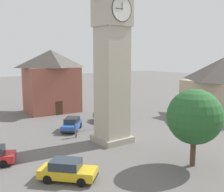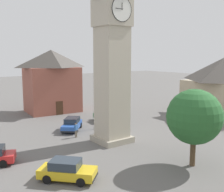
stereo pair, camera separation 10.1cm
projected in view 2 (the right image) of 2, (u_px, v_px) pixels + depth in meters
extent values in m
plane|color=#605E5B|center=(112.00, 141.00, 28.66)|extent=(200.00, 200.00, 0.00)
cube|color=#A59C89|center=(112.00, 139.00, 28.62)|extent=(3.42, 3.42, 0.60)
cube|color=#B7AD99|center=(112.00, 83.00, 27.76)|extent=(2.73, 2.73, 11.18)
cube|color=#B7AD99|center=(112.00, 11.00, 26.72)|extent=(3.06, 3.06, 3.01)
cylinder|color=white|center=(122.00, 9.00, 25.48)|extent=(2.30, 0.04, 2.30)
torus|color=black|center=(122.00, 9.00, 25.47)|extent=(2.36, 0.06, 2.36)
cube|color=black|center=(122.00, 6.00, 25.41)|extent=(0.05, 0.02, 0.64)
cube|color=black|center=(119.00, 9.00, 25.24)|extent=(0.87, 0.02, 0.04)
cylinder|color=white|center=(103.00, 13.00, 27.97)|extent=(2.30, 0.04, 2.30)
torus|color=black|center=(103.00, 13.00, 27.97)|extent=(2.36, 0.06, 2.36)
cylinder|color=black|center=(3.00, 164.00, 21.88)|extent=(0.67, 0.47, 0.64)
cylinder|color=black|center=(7.00, 157.00, 23.43)|extent=(0.67, 0.47, 0.64)
cube|color=#2D5BB7|center=(72.00, 125.00, 32.86)|extent=(3.99, 4.19, 0.64)
cube|color=#28333D|center=(72.00, 120.00, 32.92)|extent=(2.56, 2.61, 0.64)
cylinder|color=black|center=(76.00, 131.00, 31.61)|extent=(0.59, 0.62, 0.64)
cylinder|color=black|center=(63.00, 130.00, 31.76)|extent=(0.59, 0.62, 0.64)
cylinder|color=black|center=(81.00, 125.00, 34.04)|extent=(0.59, 0.62, 0.64)
cylinder|color=black|center=(68.00, 125.00, 34.18)|extent=(0.59, 0.62, 0.64)
cube|color=black|center=(68.00, 132.00, 30.90)|extent=(1.32, 1.20, 0.16)
cube|color=gold|center=(68.00, 172.00, 19.62)|extent=(4.05, 4.15, 0.64)
cube|color=#28333D|center=(65.00, 164.00, 19.55)|extent=(2.58, 2.60, 0.64)
cylinder|color=black|center=(87.00, 173.00, 20.22)|extent=(0.60, 0.62, 0.64)
cylinder|color=black|center=(81.00, 182.00, 18.66)|extent=(0.60, 0.62, 0.64)
cylinder|color=black|center=(56.00, 170.00, 20.65)|extent=(0.60, 0.62, 0.64)
cylinder|color=black|center=(47.00, 179.00, 19.09)|extent=(0.60, 0.62, 0.64)
cube|color=black|center=(95.00, 177.00, 19.29)|extent=(1.29, 1.23, 0.16)
cube|color=#236B38|center=(105.00, 117.00, 37.19)|extent=(2.37, 4.33, 0.64)
cube|color=#28333D|center=(104.00, 113.00, 37.23)|extent=(1.89, 2.33, 0.64)
cylinder|color=black|center=(114.00, 121.00, 36.50)|extent=(0.33, 0.67, 0.64)
cylinder|color=black|center=(103.00, 122.00, 35.79)|extent=(0.33, 0.67, 0.64)
cylinder|color=black|center=(106.00, 117.00, 38.67)|extent=(0.33, 0.67, 0.64)
cylinder|color=black|center=(96.00, 118.00, 37.97)|extent=(0.33, 0.67, 0.64)
cube|color=black|center=(111.00, 122.00, 35.44)|extent=(1.66, 0.40, 0.16)
cylinder|color=#706656|center=(76.00, 134.00, 29.92)|extent=(0.13, 0.13, 0.82)
cylinder|color=#706656|center=(77.00, 134.00, 30.07)|extent=(0.13, 0.13, 0.82)
cube|color=#386BB7|center=(76.00, 128.00, 29.89)|extent=(0.41, 0.33, 0.60)
cylinder|color=#386BB7|center=(75.00, 128.00, 29.70)|extent=(0.09, 0.09, 0.60)
cylinder|color=#386BB7|center=(77.00, 127.00, 30.09)|extent=(0.09, 0.09, 0.60)
sphere|color=tan|center=(76.00, 124.00, 29.82)|extent=(0.22, 0.22, 0.22)
sphere|color=black|center=(76.00, 123.00, 29.81)|extent=(0.20, 0.20, 0.20)
cylinder|color=brown|center=(193.00, 151.00, 22.14)|extent=(0.44, 0.44, 2.54)
sphere|color=#28602D|center=(194.00, 117.00, 21.72)|extent=(4.47, 4.47, 4.47)
cube|color=tan|center=(223.00, 99.00, 40.03)|extent=(7.80, 10.00, 5.31)
cube|color=#422819|center=(207.00, 113.00, 38.01)|extent=(0.09, 1.10, 2.10)
cube|color=#995142|center=(52.00, 90.00, 43.64)|extent=(8.33, 6.73, 7.15)
pyramid|color=#47423D|center=(51.00, 59.00, 42.92)|extent=(8.75, 7.06, 2.74)
cube|color=#422819|center=(60.00, 108.00, 41.42)|extent=(1.10, 0.17, 2.10)
cylinder|color=black|center=(102.00, 108.00, 33.60)|extent=(0.12, 0.12, 5.20)
sphere|color=beige|center=(102.00, 85.00, 33.20)|extent=(0.36, 0.36, 0.36)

